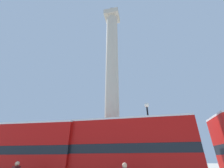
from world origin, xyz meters
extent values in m
cube|color=#ADA593|center=(0.00, 0.00, 1.24)|extent=(3.83, 3.83, 0.82)
cube|color=#ADA593|center=(0.00, 0.00, 2.06)|extent=(2.34, 2.34, 0.82)
cylinder|color=#ADA593|center=(0.00, 0.00, 11.56)|extent=(1.54, 1.54, 18.17)
cube|color=#ADA593|center=(0.00, 0.00, 21.09)|extent=(2.08, 2.08, 0.90)
sphere|color=brown|center=(0.00, 0.00, 22.12)|extent=(1.14, 1.14, 1.14)
cube|color=#A80F0C|center=(-7.12, -4.65, 1.31)|extent=(10.92, 3.08, 1.63)
cube|color=black|center=(-7.12, -4.65, 2.40)|extent=(10.92, 3.03, 0.55)
cube|color=#A80F0C|center=(-7.12, -4.65, 3.41)|extent=(10.92, 3.08, 1.47)
cube|color=silver|center=(-7.12, -4.65, 4.21)|extent=(10.92, 3.08, 0.12)
cube|color=#A80F0C|center=(1.11, -4.18, 1.34)|extent=(10.19, 2.58, 1.67)
cube|color=black|center=(1.11, -4.18, 2.45)|extent=(10.19, 2.53, 0.55)
cube|color=#A80F0C|center=(1.11, -4.18, 3.48)|extent=(10.19, 2.58, 1.50)
cube|color=silver|center=(1.11, -4.18, 4.29)|extent=(10.19, 2.58, 0.12)
cube|color=#ADA593|center=(-12.81, 4.48, 1.58)|extent=(3.55, 2.91, 3.16)
ellipsoid|color=brown|center=(-12.81, 4.48, 4.83)|extent=(2.23, 1.54, 1.08)
cone|color=brown|center=(-11.86, 4.24, 5.32)|extent=(1.16, 0.83, 1.14)
cylinder|color=brown|center=(-12.81, 4.48, 5.82)|extent=(0.36, 0.36, 0.90)
sphere|color=brown|center=(-12.81, 4.48, 6.41)|extent=(0.28, 0.28, 0.28)
cylinder|color=brown|center=(-12.11, 4.61, 3.73)|extent=(0.20, 0.20, 1.13)
cylinder|color=brown|center=(-12.25, 4.03, 3.73)|extent=(0.20, 0.20, 1.13)
cylinder|color=brown|center=(-13.36, 4.93, 3.73)|extent=(0.20, 0.20, 1.13)
cylinder|color=brown|center=(-13.51, 4.35, 3.73)|extent=(0.20, 0.20, 1.13)
cylinder|color=black|center=(3.59, -1.84, 3.01)|extent=(0.14, 0.14, 6.03)
sphere|color=white|center=(3.59, -1.84, 6.23)|extent=(0.42, 0.42, 0.42)
sphere|color=tan|center=(-3.76, -7.13, 1.64)|extent=(0.23, 0.23, 0.23)
sphere|color=tan|center=(2.16, -7.59, 1.61)|extent=(0.23, 0.23, 0.23)
camera|label=1|loc=(3.16, -15.08, 1.81)|focal=24.00mm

